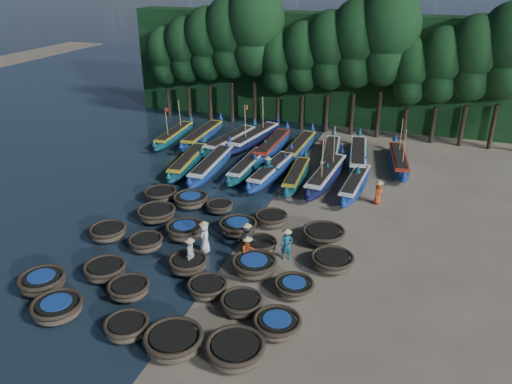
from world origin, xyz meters
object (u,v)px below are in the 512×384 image
(coracle_7, at_px, (207,287))
(coracle_2, at_px, (127,327))
(coracle_19, at_px, (332,261))
(long_boat_11, at_px, (230,141))
(coracle_8, at_px, (241,303))
(coracle_16, at_px, (185,230))
(long_boat_10, at_px, (203,135))
(long_boat_13, at_px, (272,146))
(coracle_1, at_px, (58,308))
(fisherman_1, at_px, (287,243))
(long_boat_12, at_px, (254,138))
(fisherman_4, at_px, (190,254))
(coracle_21, at_px, (191,200))
(fisherman_3, at_px, (247,238))
(long_boat_9, at_px, (174,135))
(coracle_4, at_px, (235,350))
(long_boat_2, at_px, (188,162))
(fisherman_5, at_px, (268,169))
(long_boat_5, at_px, (272,171))
(fisherman_2, at_px, (248,250))
(fisherman_6, at_px, (378,192))
(coracle_6, at_px, (129,289))
(coracle_5, at_px, (105,270))
(long_boat_7, at_px, (326,175))
(fisherman_0, at_px, (204,236))
(long_boat_6, at_px, (296,176))
(coracle_22, at_px, (220,207))
(coracle_0, at_px, (42,282))
(coracle_11, at_px, (146,243))
(coracle_15, at_px, (156,213))
(coracle_23, at_px, (271,219))
(coracle_13, at_px, (254,265))
(coracle_24, at_px, (323,235))
(coracle_14, at_px, (294,287))
(long_boat_14, at_px, (300,147))
(long_boat_17, at_px, (399,161))
(coracle_18, at_px, (260,245))
(long_boat_8, at_px, (355,184))
(long_boat_3, at_px, (212,165))
(coracle_17, at_px, (238,227))
(coracle_10, at_px, (108,232))

(coracle_7, bearing_deg, coracle_2, -117.54)
(coracle_19, height_order, long_boat_11, long_boat_11)
(coracle_8, relative_size, coracle_16, 0.89)
(long_boat_10, distance_m, long_boat_13, 6.52)
(coracle_1, xyz_separation_m, fisherman_1, (8.04, 7.80, 0.50))
(long_boat_12, xyz_separation_m, fisherman_4, (3.49, -18.98, 0.32))
(coracle_21, distance_m, fisherman_3, 6.57)
(coracle_7, distance_m, long_boat_9, 22.54)
(coracle_4, distance_m, long_boat_2, 20.39)
(fisherman_5, bearing_deg, long_boat_5, 60.79)
(coracle_8, bearing_deg, fisherman_2, 106.31)
(fisherman_6, bearing_deg, long_boat_5, 101.26)
(coracle_21, xyz_separation_m, long_boat_5, (3.41, 6.06, 0.11))
(coracle_6, xyz_separation_m, long_boat_10, (-6.21, 21.16, 0.18))
(coracle_4, height_order, long_boat_9, long_boat_9)
(coracle_5, height_order, long_boat_7, long_boat_7)
(coracle_8, distance_m, fisherman_0, 5.44)
(coracle_7, bearing_deg, long_boat_6, 88.41)
(long_boat_5, distance_m, fisherman_5, 0.62)
(coracle_22, bearing_deg, fisherman_6, 26.44)
(coracle_0, bearing_deg, long_boat_10, 95.60)
(coracle_2, height_order, fisherman_3, fisherman_3)
(coracle_7, relative_size, fisherman_5, 1.11)
(coracle_19, bearing_deg, coracle_11, -170.93)
(coracle_15, bearing_deg, coracle_6, -69.57)
(coracle_4, relative_size, long_boat_6, 0.35)
(coracle_23, xyz_separation_m, fisherman_5, (-2.28, 6.21, 0.48))
(long_boat_6, bearing_deg, coracle_13, -88.92)
(fisherman_0, bearing_deg, coracle_24, 80.65)
(coracle_0, distance_m, coracle_14, 11.75)
(coracle_1, bearing_deg, long_boat_14, 79.10)
(coracle_8, relative_size, long_boat_11, 0.22)
(fisherman_1, relative_size, fisherman_4, 0.97)
(long_boat_17, xyz_separation_m, fisherman_5, (-8.48, -5.69, 0.34))
(coracle_5, height_order, long_boat_11, long_boat_11)
(coracle_0, bearing_deg, coracle_18, 38.74)
(long_boat_7, distance_m, long_boat_9, 15.03)
(long_boat_8, xyz_separation_m, fisherman_4, (-6.13, -12.37, 0.42))
(coracle_19, xyz_separation_m, long_boat_6, (-4.61, 9.96, 0.07))
(coracle_24, distance_m, long_boat_6, 8.35)
(coracle_22, xyz_separation_m, long_boat_14, (1.91, 11.86, 0.19))
(coracle_22, distance_m, long_boat_7, 8.43)
(coracle_2, relative_size, long_boat_3, 0.26)
(coracle_17, height_order, fisherman_5, fisherman_5)
(coracle_7, height_order, coracle_16, coracle_16)
(coracle_8, bearing_deg, coracle_7, 162.75)
(coracle_10, distance_m, coracle_16, 4.26)
(coracle_18, height_order, fisherman_2, fisherman_2)
(coracle_4, height_order, coracle_11, coracle_4)
(long_boat_13, bearing_deg, long_boat_11, 179.76)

